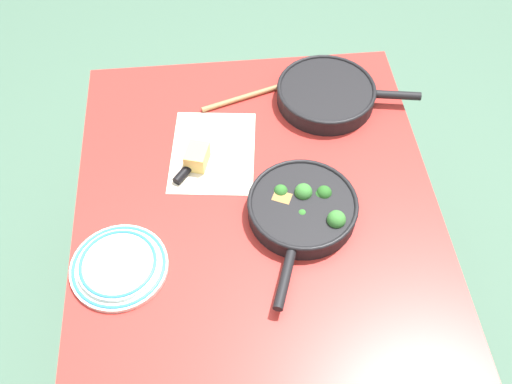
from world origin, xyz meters
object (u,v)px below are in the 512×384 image
skillet_broccoli (303,208)px  grater_knife (196,160)px  dinner_plate_stack (119,265)px  cheese_block (197,157)px  wooden_spoon (273,88)px  skillet_eggs (327,94)px

skillet_broccoli → grater_knife: size_ratio=1.89×
grater_knife → dinner_plate_stack: bearing=-174.4°
cheese_block → dinner_plate_stack: bearing=-32.8°
dinner_plate_stack → wooden_spoon: bearing=142.8°
skillet_eggs → grater_knife: size_ratio=1.90×
skillet_eggs → grater_knife: (0.20, -0.39, -0.02)m
skillet_eggs → grater_knife: bearing=-143.2°
skillet_eggs → cheese_block: skillet_eggs is taller
wooden_spoon → dinner_plate_stack: (0.57, -0.43, 0.01)m
wooden_spoon → cheese_block: cheese_block is taller
skillet_broccoli → wooden_spoon: 0.46m
skillet_broccoli → grater_knife: 0.33m
dinner_plate_stack → skillet_broccoli: bearing=103.7°
skillet_broccoli → dinner_plate_stack: skillet_broccoli is taller
skillet_broccoli → dinner_plate_stack: (0.11, -0.45, -0.02)m
grater_knife → dinner_plate_stack: dinner_plate_stack is taller
cheese_block → grater_knife: bearing=-125.6°
skillet_broccoli → wooden_spoon: (-0.46, -0.02, -0.02)m
skillet_eggs → dinner_plate_stack: skillet_eggs is taller
wooden_spoon → cheese_block: 0.35m
wooden_spoon → cheese_block: size_ratio=4.15×
skillet_broccoli → grater_knife: skillet_broccoli is taller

